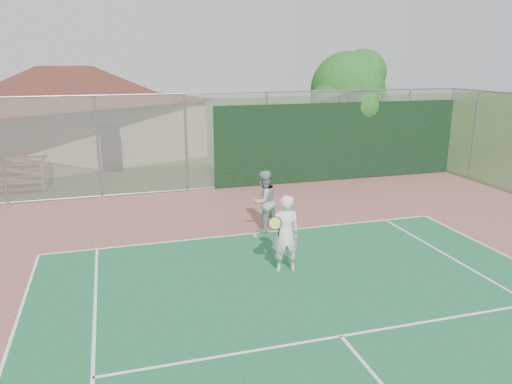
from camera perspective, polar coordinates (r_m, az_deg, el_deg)
back_fence at (r=18.70m, az=1.52°, el=5.75°), size 20.08×0.11×3.53m
clubhouse at (r=25.47m, az=-20.74°, el=9.42°), size 13.99×11.72×5.15m
bleachers at (r=20.45m, az=-26.92°, el=1.82°), size 3.01×1.85×1.10m
tree at (r=21.47m, az=10.60°, el=11.18°), size 3.64×3.44×5.07m
player_white_front at (r=11.14m, az=3.35°, el=-4.85°), size 0.87×0.68×1.79m
player_grey_back at (r=13.73m, az=0.89°, el=-1.15°), size 1.03×0.95×1.71m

